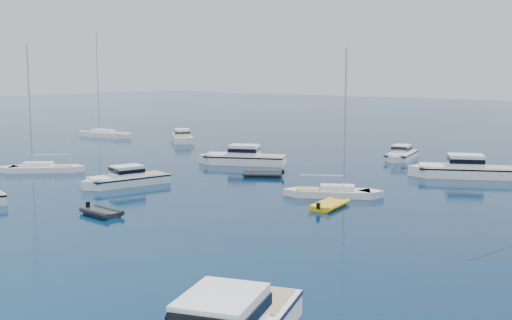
% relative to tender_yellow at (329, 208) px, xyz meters
% --- Properties ---
extents(ground, '(400.00, 400.00, 0.00)m').
position_rel_tender_yellow_xyz_m(ground, '(-9.17, -18.74, 0.00)').
color(ground, navy).
rests_on(ground, ground).
extents(motor_cruiser_left, '(4.59, 9.13, 2.30)m').
position_rel_tender_yellow_xyz_m(motor_cruiser_left, '(-19.54, -3.55, 0.00)').
color(motor_cruiser_left, white).
rests_on(motor_cruiser_left, ground).
extents(motor_cruiser_centre, '(10.80, 7.69, 2.76)m').
position_rel_tender_yellow_xyz_m(motor_cruiser_centre, '(-19.91, 13.26, 0.00)').
color(motor_cruiser_centre, silver).
rests_on(motor_cruiser_centre, ground).
extents(motor_cruiser_far_l, '(8.66, 7.82, 2.35)m').
position_rel_tender_yellow_xyz_m(motor_cruiser_far_l, '(-41.36, 25.00, 0.00)').
color(motor_cruiser_far_l, white).
rests_on(motor_cruiser_far_l, ground).
extents(motor_cruiser_distant, '(11.11, 8.13, 2.85)m').
position_rel_tender_yellow_xyz_m(motor_cruiser_distant, '(2.42, 20.17, 0.00)').
color(motor_cruiser_distant, white).
rests_on(motor_cruiser_distant, ground).
extents(motor_cruiser_horizon, '(4.26, 8.49, 2.14)m').
position_rel_tender_yellow_xyz_m(motor_cruiser_horizon, '(-8.03, 27.96, 0.00)').
color(motor_cruiser_horizon, silver).
rests_on(motor_cruiser_horizon, ground).
extents(sailboat_mid_l, '(8.17, 8.01, 13.35)m').
position_rel_tender_yellow_xyz_m(sailboat_mid_l, '(-32.29, -3.93, 0.00)').
color(sailboat_mid_l, white).
rests_on(sailboat_mid_l, ground).
extents(sailboat_centre, '(8.49, 6.48, 12.66)m').
position_rel_tender_yellow_xyz_m(sailboat_centre, '(-2.14, 3.90, 0.00)').
color(sailboat_centre, silver).
rests_on(sailboat_centre, ground).
extents(sailboat_far_l, '(11.66, 4.43, 16.72)m').
position_rel_tender_yellow_xyz_m(sailboat_far_l, '(-55.27, 21.91, 0.00)').
color(sailboat_far_l, white).
rests_on(sailboat_far_l, ground).
extents(tender_yellow, '(2.72, 4.26, 0.95)m').
position_rel_tender_yellow_xyz_m(tender_yellow, '(0.00, 0.00, 0.00)').
color(tender_yellow, '#F1B60E').
rests_on(tender_yellow, ground).
extents(tender_grey_near, '(3.61, 2.15, 0.95)m').
position_rel_tender_yellow_xyz_m(tender_grey_near, '(-11.36, -12.50, 0.00)').
color(tender_grey_near, black).
rests_on(tender_grey_near, ground).
extents(tender_grey_far, '(4.52, 3.96, 0.95)m').
position_rel_tender_yellow_xyz_m(tender_grey_far, '(-12.86, 8.05, 0.00)').
color(tender_grey_far, black).
rests_on(tender_grey_far, ground).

